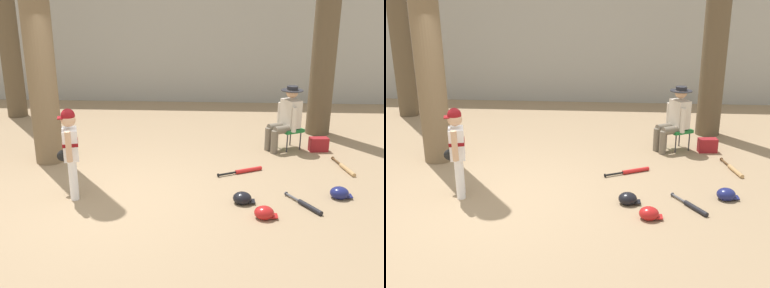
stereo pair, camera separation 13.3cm
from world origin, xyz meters
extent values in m
plane|color=#937A5B|center=(0.00, 0.00, 0.00)|extent=(60.00, 60.00, 0.00)
cube|color=#9E9E99|center=(0.00, 6.43, 1.44)|extent=(18.00, 0.36, 2.87)
cylinder|color=brown|center=(-1.34, 1.48, 2.68)|extent=(0.48, 0.48, 5.37)
cone|color=brown|center=(-1.34, 1.48, 0.00)|extent=(0.66, 0.66, 0.29)
cylinder|color=brown|center=(3.70, 3.46, 2.53)|extent=(0.49, 0.49, 5.06)
cone|color=brown|center=(3.70, 3.46, 0.00)|extent=(0.71, 0.71, 0.29)
cylinder|color=white|center=(-0.43, -0.03, 0.29)|extent=(0.12, 0.12, 0.58)
cylinder|color=white|center=(-0.48, 0.14, 0.29)|extent=(0.12, 0.12, 0.58)
cube|color=white|center=(-0.46, 0.05, 0.80)|extent=(0.28, 0.35, 0.44)
cube|color=maroon|center=(-0.46, 0.05, 0.82)|extent=(0.29, 0.36, 0.05)
sphere|color=tan|center=(-0.46, 0.05, 1.15)|extent=(0.20, 0.20, 0.20)
sphere|color=maroon|center=(-0.46, 0.05, 1.21)|extent=(0.19, 0.19, 0.19)
cube|color=maroon|center=(-0.54, 0.03, 1.19)|extent=(0.14, 0.16, 0.02)
cylinder|color=tan|center=(-0.40, -0.18, 0.84)|extent=(0.10, 0.10, 0.42)
cylinder|color=tan|center=(-0.56, 0.24, 0.72)|extent=(0.10, 0.10, 0.40)
ellipsoid|color=black|center=(-0.62, 0.24, 0.56)|extent=(0.25, 0.18, 0.18)
cube|color=#196B2D|center=(2.94, 2.40, 0.38)|extent=(0.54, 0.54, 0.06)
cylinder|color=#333338|center=(2.88, 2.19, 0.19)|extent=(0.02, 0.02, 0.38)
cylinder|color=#333338|center=(2.74, 2.46, 0.19)|extent=(0.02, 0.02, 0.38)
cylinder|color=#333338|center=(3.14, 2.34, 0.19)|extent=(0.02, 0.02, 0.38)
cylinder|color=#333338|center=(3.00, 2.60, 0.19)|extent=(0.02, 0.02, 0.38)
cylinder|color=#6B6051|center=(2.63, 2.12, 0.21)|extent=(0.13, 0.13, 0.43)
cylinder|color=#6B6051|center=(2.54, 2.30, 0.21)|extent=(0.13, 0.13, 0.43)
cylinder|color=#6B6051|center=(2.81, 2.21, 0.43)|extent=(0.42, 0.32, 0.15)
cylinder|color=#6B6051|center=(2.71, 2.39, 0.43)|extent=(0.42, 0.32, 0.15)
cube|color=beige|center=(2.94, 2.40, 0.69)|extent=(0.38, 0.43, 0.52)
cylinder|color=beige|center=(2.97, 2.17, 0.63)|extent=(0.12, 0.12, 0.46)
cylinder|color=beige|center=(2.76, 2.55, 0.63)|extent=(0.12, 0.12, 0.46)
sphere|color=tan|center=(2.94, 2.40, 1.09)|extent=(0.22, 0.22, 0.22)
cylinder|color=#232328|center=(2.94, 2.40, 1.12)|extent=(0.40, 0.40, 0.02)
cylinder|color=#232328|center=(2.94, 2.40, 1.16)|extent=(0.20, 0.20, 0.09)
cube|color=maroon|center=(3.47, 2.29, 0.13)|extent=(0.36, 0.21, 0.26)
cone|color=brown|center=(-3.25, 4.50, 0.00)|extent=(0.70, 0.70, 0.27)
cylinder|color=tan|center=(3.74, 1.26, 0.03)|extent=(0.15, 0.49, 0.07)
cylinder|color=brown|center=(3.66, 1.66, 0.03)|extent=(0.09, 0.32, 0.03)
cylinder|color=brown|center=(3.63, 1.82, 0.03)|extent=(0.06, 0.03, 0.06)
cylinder|color=red|center=(2.11, 1.16, 0.03)|extent=(0.46, 0.28, 0.07)
cylinder|color=black|center=(1.75, 0.98, 0.03)|extent=(0.30, 0.17, 0.03)
cylinder|color=black|center=(1.61, 0.90, 0.03)|extent=(0.04, 0.06, 0.06)
cylinder|color=black|center=(2.85, -0.16, 0.03)|extent=(0.28, 0.40, 0.07)
cylinder|color=#4C4C51|center=(2.67, 0.14, 0.03)|extent=(0.18, 0.26, 0.03)
cylinder|color=#4C4C51|center=(2.59, 0.26, 0.03)|extent=(0.06, 0.04, 0.06)
ellipsoid|color=#A81919|center=(2.21, -0.45, 0.08)|extent=(0.26, 0.24, 0.18)
cube|color=#A81919|center=(2.33, -0.45, 0.04)|extent=(0.11, 0.13, 0.02)
ellipsoid|color=black|center=(1.94, -0.02, 0.08)|extent=(0.26, 0.24, 0.18)
cube|color=black|center=(2.07, -0.02, 0.04)|extent=(0.11, 0.13, 0.02)
ellipsoid|color=navy|center=(3.34, 0.23, 0.08)|extent=(0.27, 0.24, 0.18)
cube|color=navy|center=(3.47, 0.23, 0.04)|extent=(0.11, 0.13, 0.02)
camera|label=1|loc=(1.57, -5.68, 2.74)|focal=41.52mm
camera|label=2|loc=(1.70, -5.67, 2.74)|focal=41.52mm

